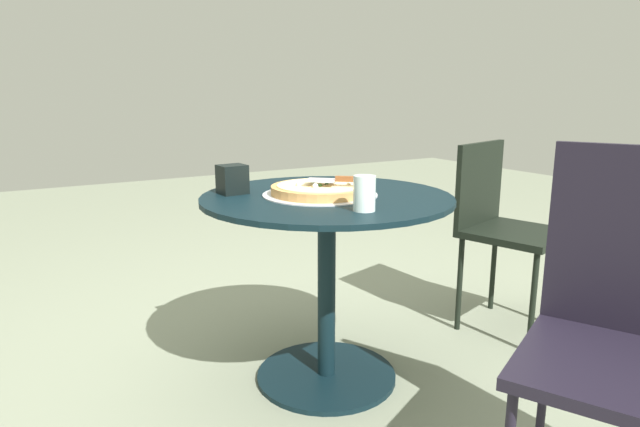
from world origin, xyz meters
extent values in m
plane|color=gray|center=(0.00, 0.00, 0.00)|extent=(10.00, 10.00, 0.00)
cylinder|color=black|center=(0.00, 0.00, 0.68)|extent=(0.87, 0.87, 0.02)
cylinder|color=black|center=(0.00, 0.00, 0.34)|extent=(0.06, 0.06, 0.65)
cylinder|color=black|center=(0.00, 0.00, 0.01)|extent=(0.51, 0.51, 0.02)
cylinder|color=silver|center=(0.01, 0.02, 0.69)|extent=(0.40, 0.40, 0.00)
cylinder|color=tan|center=(0.01, 0.02, 0.71)|extent=(0.34, 0.34, 0.03)
cylinder|color=#F7D999|center=(0.01, 0.02, 0.72)|extent=(0.30, 0.30, 0.00)
sphere|color=white|center=(-0.03, 0.06, 0.73)|extent=(0.02, 0.02, 0.02)
sphere|color=#2E6B34|center=(0.03, -0.03, 0.73)|extent=(0.02, 0.02, 0.02)
sphere|color=silver|center=(0.04, 0.09, 0.73)|extent=(0.02, 0.02, 0.02)
sphere|color=white|center=(0.01, -0.03, 0.73)|extent=(0.02, 0.02, 0.02)
sphere|color=#37692C|center=(-0.01, 0.03, 0.73)|extent=(0.01, 0.01, 0.01)
sphere|color=beige|center=(-0.04, -0.07, 0.73)|extent=(0.02, 0.02, 0.02)
sphere|color=#23692C|center=(0.01, -0.01, 0.73)|extent=(0.01, 0.01, 0.01)
sphere|color=#257620|center=(0.06, 0.02, 0.73)|extent=(0.02, 0.02, 0.02)
cube|color=silver|center=(0.00, 0.02, 0.74)|extent=(0.13, 0.13, 0.00)
cube|color=brown|center=(-0.07, -0.06, 0.75)|extent=(0.09, 0.09, 0.02)
cylinder|color=white|center=(-0.27, 0.03, 0.74)|extent=(0.07, 0.07, 0.11)
cube|color=black|center=(0.19, 0.27, 0.74)|extent=(0.09, 0.10, 0.10)
cube|color=black|center=(-0.95, -0.20, 0.42)|extent=(0.58, 0.58, 0.03)
cylinder|color=black|center=(-0.70, -0.29, 0.20)|extent=(0.02, 0.02, 0.41)
cube|color=black|center=(-0.05, -0.92, 0.44)|extent=(0.48, 0.48, 0.03)
cube|color=black|center=(0.13, -0.87, 0.64)|extent=(0.13, 0.38, 0.37)
cylinder|color=black|center=(-0.16, -1.12, 0.21)|extent=(0.02, 0.02, 0.42)
cylinder|color=black|center=(-0.25, -0.81, 0.21)|extent=(0.02, 0.02, 0.42)
cylinder|color=black|center=(0.16, -1.03, 0.21)|extent=(0.02, 0.02, 0.42)
cylinder|color=black|center=(0.06, -0.72, 0.21)|extent=(0.02, 0.02, 0.42)
camera|label=1|loc=(-1.57, 0.95, 1.04)|focal=30.46mm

